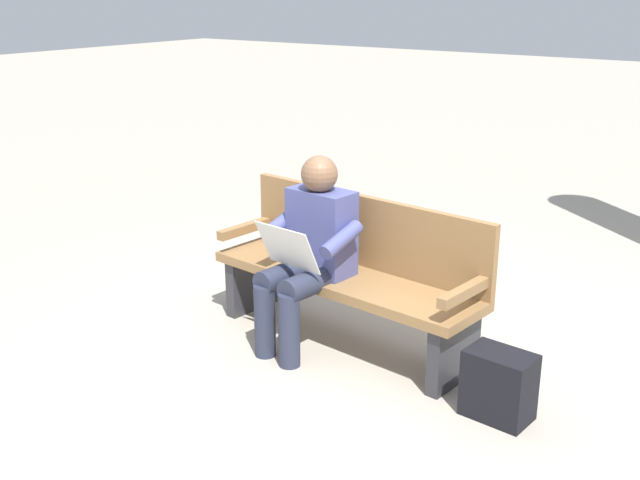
% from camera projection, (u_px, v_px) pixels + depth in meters
% --- Properties ---
extents(ground_plane, '(40.00, 40.00, 0.00)m').
position_uv_depth(ground_plane, '(343.00, 342.00, 4.85)').
color(ground_plane, '#A89E8E').
extents(bench_near, '(1.84, 0.67, 0.90)m').
position_uv_depth(bench_near, '(351.00, 270.00, 4.75)').
color(bench_near, olive).
rests_on(bench_near, ground).
extents(person_seated, '(0.60, 0.60, 1.18)m').
position_uv_depth(person_seated, '(309.00, 249.00, 4.62)').
color(person_seated, '#474C84').
rests_on(person_seated, ground).
extents(backpack, '(0.36, 0.29, 0.36)m').
position_uv_depth(backpack, '(499.00, 385.00, 3.96)').
color(backpack, black).
rests_on(backpack, ground).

